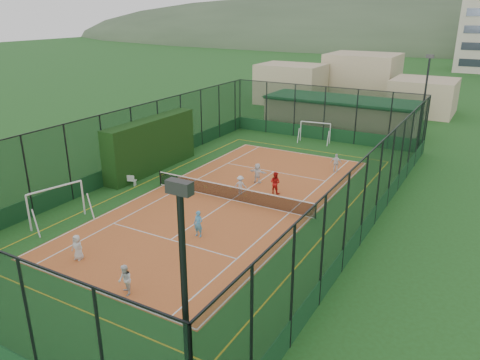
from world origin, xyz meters
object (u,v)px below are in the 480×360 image
at_px(futsal_goal_far, 315,132).
at_px(child_far_right, 336,163).
at_px(floodlight_se, 187,340).
at_px(child_near_left, 77,247).
at_px(child_near_right, 125,280).
at_px(child_far_back, 257,173).
at_px(child_far_left, 240,185).
at_px(floodlight_ne, 423,106).
at_px(clubhouse, 341,114).
at_px(child_near_mid, 198,224).
at_px(coach, 275,183).
at_px(futsal_goal_near, 57,205).
at_px(white_bench, 126,179).

relative_size(futsal_goal_far, child_far_right, 2.01).
bearing_deg(child_far_right, floodlight_se, 87.89).
xyz_separation_m(child_near_left, child_near_right, (4.14, -1.13, 0.05)).
bearing_deg(child_far_back, child_far_left, 89.61).
relative_size(floodlight_ne, child_near_right, 5.88).
relative_size(floodlight_se, floodlight_ne, 1.00).
distance_m(floodlight_ne, child_far_right, 9.72).
relative_size(clubhouse, child_near_mid, 10.35).
relative_size(child_near_right, child_far_right, 0.99).
relative_size(child_near_mid, child_far_back, 1.03).
bearing_deg(floodlight_se, coach, 109.20).
xyz_separation_m(floodlight_ne, child_far_right, (-4.52, -7.90, -3.41)).
bearing_deg(child_near_mid, child_near_left, -127.13).
bearing_deg(child_far_right, child_near_left, 58.14).
bearing_deg(child_far_right, child_near_mid, 65.62).
xyz_separation_m(child_near_left, child_far_left, (2.70, 11.48, -0.01)).
relative_size(floodlight_ne, child_far_left, 6.41).
relative_size(child_near_right, child_far_left, 1.09).
xyz_separation_m(futsal_goal_near, child_far_right, (11.08, 16.51, -0.36)).
bearing_deg(coach, child_far_right, -102.66).
bearing_deg(child_near_mid, coach, 83.31).
height_order(white_bench, futsal_goal_far, futsal_goal_far).
bearing_deg(child_far_back, child_near_left, 77.99).
xyz_separation_m(floodlight_ne, coach, (-6.64, -14.12, -3.36)).
distance_m(clubhouse, coach, 19.64).
bearing_deg(child_near_mid, clubhouse, 92.06).
distance_m(child_near_mid, child_far_back, 9.06).
bearing_deg(child_far_right, futsal_goal_near, 43.88).
distance_m(floodlight_ne, clubhouse, 10.47).
height_order(futsal_goal_near, child_near_right, futsal_goal_near).
bearing_deg(futsal_goal_far, futsal_goal_near, -112.48).
height_order(floodlight_se, child_far_back, floodlight_se).
distance_m(floodlight_ne, futsal_goal_far, 9.56).
bearing_deg(floodlight_se, futsal_goal_near, 150.61).
xyz_separation_m(child_near_right, coach, (0.50, 13.88, 0.05)).
xyz_separation_m(floodlight_se, futsal_goal_far, (-8.99, 32.50, -3.20)).
xyz_separation_m(child_near_mid, coach, (0.88, 7.76, 0.02)).
bearing_deg(coach, child_far_left, 39.49).
bearing_deg(futsal_goal_far, child_far_right, -65.08).
relative_size(futsal_goal_far, coach, 1.89).
relative_size(child_far_left, coach, 0.85).
relative_size(futsal_goal_near, child_far_left, 2.59).
distance_m(clubhouse, child_far_right, 13.94).
bearing_deg(futsal_goal_near, white_bench, 22.22).
relative_size(white_bench, child_near_left, 1.12).
xyz_separation_m(floodlight_se, white_bench, (-16.40, 15.33, -3.71)).
bearing_deg(child_near_right, floodlight_se, -1.01).
xyz_separation_m(white_bench, child_far_back, (7.78, 4.98, 0.31)).
bearing_deg(floodlight_se, floodlight_ne, 90.00).
relative_size(child_far_right, coach, 0.94).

